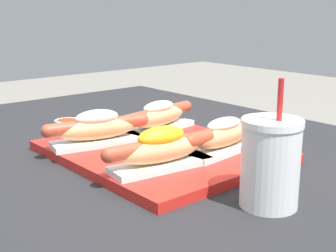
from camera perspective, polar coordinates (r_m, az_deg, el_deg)
name	(u,v)px	position (r m, az deg, el deg)	size (l,w,h in m)	color
serving_tray	(160,151)	(0.93, -0.94, -3.11)	(0.42, 0.36, 0.02)	red
hot_dog_0	(97,129)	(0.95, -8.61, -0.31)	(0.10, 0.22, 0.07)	white
hot_dog_1	(161,149)	(0.80, -0.83, -2.85)	(0.08, 0.22, 0.08)	white
hot_dog_2	(159,116)	(1.05, -1.15, 1.18)	(0.09, 0.22, 0.07)	white
hot_dog_3	(224,135)	(0.90, 6.81, -1.12)	(0.08, 0.22, 0.07)	white
sauce_bowl	(67,125)	(1.15, -12.18, 0.15)	(0.06, 0.06, 0.03)	white
drink_cup	(270,163)	(0.70, 12.36, -4.42)	(0.09, 0.09, 0.19)	white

